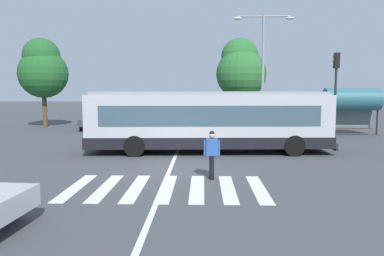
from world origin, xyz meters
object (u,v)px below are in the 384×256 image
at_px(city_transit_bus, 209,121).
at_px(background_tree_left, 43,69).
at_px(parked_car_champagne, 265,120).
at_px(pedestrian_crossing_street, 212,152).
at_px(background_tree_right, 241,69).
at_px(traffic_light_far_corner, 336,83).
at_px(twin_arm_street_lamp, 263,61).
at_px(parked_car_teal, 128,119).
at_px(parked_car_charcoal, 96,119).
at_px(parked_car_black, 230,120).
at_px(parked_car_silver, 163,120).
at_px(bus_stop_shelter, 352,100).
at_px(parked_car_red, 197,119).

xyz_separation_m(city_transit_bus, background_tree_left, (-13.55, 12.03, 3.27)).
bearing_deg(parked_car_champagne, pedestrian_crossing_street, -105.75).
height_order(city_transit_bus, background_tree_right, background_tree_right).
bearing_deg(traffic_light_far_corner, twin_arm_street_lamp, 136.26).
xyz_separation_m(parked_car_teal, background_tree_left, (-7.30, 1.16, 4.09)).
distance_m(pedestrian_crossing_street, traffic_light_far_corner, 12.19).
xyz_separation_m(parked_car_charcoal, twin_arm_street_lamp, (12.63, -3.50, 4.33)).
bearing_deg(pedestrian_crossing_street, background_tree_right, 81.49).
distance_m(parked_car_black, twin_arm_street_lamp, 5.81).
xyz_separation_m(pedestrian_crossing_street, background_tree_right, (3.02, 20.21, 3.98)).
xyz_separation_m(parked_car_teal, traffic_light_far_corner, (13.79, -7.22, 2.75)).
height_order(background_tree_left, background_tree_right, background_tree_right).
bearing_deg(parked_car_teal, traffic_light_far_corner, -27.63).
xyz_separation_m(pedestrian_crossing_street, twin_arm_street_lamp, (3.78, 12.82, 4.13)).
bearing_deg(background_tree_left, parked_car_charcoal, -15.53).
height_order(parked_car_teal, parked_car_silver, same).
xyz_separation_m(parked_car_champagne, twin_arm_street_lamp, (-0.85, -3.62, 4.33)).
xyz_separation_m(twin_arm_street_lamp, background_tree_right, (-0.76, 7.39, -0.15)).
xyz_separation_m(city_transit_bus, twin_arm_street_lamp, (3.81, 7.21, 3.51)).
bearing_deg(parked_car_black, pedestrian_crossing_street, -96.43).
relative_size(city_transit_bus, bus_stop_shelter, 3.25).
height_order(twin_arm_street_lamp, background_tree_right, twin_arm_street_lamp).
distance_m(parked_car_teal, twin_arm_street_lamp, 11.55).
height_order(parked_car_teal, background_tree_left, background_tree_left).
height_order(parked_car_red, traffic_light_far_corner, traffic_light_far_corner).
bearing_deg(bus_stop_shelter, parked_car_champagne, 147.60).
distance_m(traffic_light_far_corner, background_tree_left, 22.73).
height_order(pedestrian_crossing_street, parked_car_champagne, pedestrian_crossing_street).
distance_m(parked_car_charcoal, traffic_light_far_corner, 18.03).
bearing_deg(background_tree_right, city_transit_bus, -101.81).
bearing_deg(traffic_light_far_corner, background_tree_left, 158.33).
height_order(pedestrian_crossing_street, bus_stop_shelter, bus_stop_shelter).
height_order(parked_car_silver, parked_car_champagne, same).
bearing_deg(city_transit_bus, parked_car_red, 93.81).
xyz_separation_m(city_transit_bus, parked_car_black, (1.85, 10.54, -0.82)).
xyz_separation_m(parked_car_charcoal, background_tree_right, (11.87, 3.89, 4.18)).
bearing_deg(parked_car_champagne, parked_car_teal, 179.80).
bearing_deg(parked_car_silver, twin_arm_street_lamp, -23.31).
distance_m(traffic_light_far_corner, background_tree_right, 11.92).
height_order(parked_car_teal, traffic_light_far_corner, traffic_light_far_corner).
distance_m(parked_car_teal, parked_car_black, 8.11).
bearing_deg(pedestrian_crossing_street, bus_stop_shelter, 52.58).
relative_size(parked_car_charcoal, parked_car_red, 1.01).
relative_size(parked_car_silver, traffic_light_far_corner, 0.87).
relative_size(parked_car_silver, twin_arm_street_lamp, 0.56).
bearing_deg(parked_car_black, background_tree_left, 174.50).
bearing_deg(parked_car_silver, parked_car_teal, 169.07).
bearing_deg(parked_car_teal, parked_car_charcoal, -176.54).
relative_size(bus_stop_shelter, twin_arm_street_lamp, 0.46).
bearing_deg(city_transit_bus, parked_car_champagne, 66.70).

